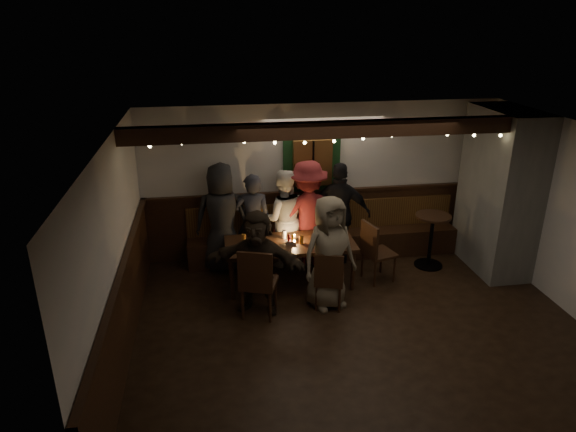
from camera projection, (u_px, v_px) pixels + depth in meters
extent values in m
cube|color=black|center=(360.00, 330.00, 6.84)|extent=(6.00, 5.00, 0.01)
cube|color=black|center=(372.00, 137.00, 5.88)|extent=(6.00, 5.00, 0.01)
cube|color=silver|center=(322.00, 180.00, 8.66)|extent=(6.00, 0.01, 2.60)
cube|color=silver|center=(115.00, 258.00, 5.92)|extent=(0.01, 5.00, 2.60)
cube|color=black|center=(321.00, 222.00, 8.91)|extent=(6.00, 0.05, 1.10)
cube|color=black|center=(125.00, 313.00, 6.20)|extent=(0.05, 5.00, 1.10)
cube|color=slate|center=(499.00, 191.00, 8.12)|extent=(0.70, 1.40, 2.60)
cube|color=black|center=(324.00, 245.00, 8.80)|extent=(4.60, 0.45, 0.45)
cube|color=#4B2A13|center=(322.00, 215.00, 8.79)|extent=(4.60, 0.06, 0.50)
cube|color=#143C19|center=(312.00, 162.00, 8.44)|extent=(0.95, 0.04, 1.00)
cube|color=#4B2A13|center=(312.00, 163.00, 8.39)|extent=(0.64, 0.12, 0.76)
cube|color=black|center=(349.00, 129.00, 6.84)|extent=(6.00, 0.16, 0.22)
sphere|color=#FFE599|center=(150.00, 146.00, 6.49)|extent=(0.04, 0.04, 0.04)
sphere|color=#FFE599|center=(182.00, 143.00, 6.54)|extent=(0.04, 0.04, 0.04)
sphere|color=#FFE599|center=(213.00, 142.00, 6.60)|extent=(0.04, 0.04, 0.04)
sphere|color=#FFE599|center=(244.00, 142.00, 6.66)|extent=(0.04, 0.04, 0.04)
sphere|color=#FFE599|center=(275.00, 143.00, 6.73)|extent=(0.04, 0.04, 0.04)
sphere|color=#FFE599|center=(305.00, 143.00, 6.79)|extent=(0.04, 0.04, 0.04)
sphere|color=#FFE599|center=(334.00, 141.00, 6.85)|extent=(0.04, 0.04, 0.04)
sphere|color=#FFE599|center=(363.00, 138.00, 6.90)|extent=(0.04, 0.04, 0.04)
sphere|color=#FFE599|center=(392.00, 136.00, 6.94)|extent=(0.04, 0.04, 0.04)
sphere|color=#FFE599|center=(420.00, 134.00, 7.00)|extent=(0.04, 0.04, 0.04)
sphere|color=#FFE599|center=(447.00, 134.00, 7.06)|extent=(0.04, 0.04, 0.04)
sphere|color=#FFE599|center=(474.00, 135.00, 7.13)|extent=(0.04, 0.04, 0.04)
sphere|color=#FFE599|center=(501.00, 135.00, 7.20)|extent=(0.04, 0.04, 0.04)
sphere|color=#FFE599|center=(527.00, 134.00, 7.25)|extent=(0.04, 0.04, 0.04)
cube|color=black|center=(290.00, 244.00, 7.77)|extent=(1.96, 0.84, 0.06)
cylinder|color=black|center=(232.00, 280.00, 7.45)|extent=(0.07, 0.07, 0.64)
cylinder|color=black|center=(230.00, 259.00, 8.09)|extent=(0.07, 0.07, 0.64)
cylinder|color=black|center=(353.00, 271.00, 7.71)|extent=(0.07, 0.07, 0.64)
cylinder|color=black|center=(341.00, 251.00, 8.35)|extent=(0.07, 0.07, 0.64)
cylinder|color=#BF7226|center=(244.00, 238.00, 7.75)|extent=(0.07, 0.07, 0.13)
cylinder|color=#BF7226|center=(267.00, 244.00, 7.56)|extent=(0.07, 0.07, 0.13)
cylinder|color=silver|center=(284.00, 234.00, 7.87)|extent=(0.07, 0.07, 0.13)
cylinder|color=#BF7226|center=(301.00, 240.00, 7.70)|extent=(0.07, 0.07, 0.13)
cylinder|color=silver|center=(322.00, 232.00, 7.98)|extent=(0.07, 0.07, 0.13)
cylinder|color=#BF7226|center=(341.00, 240.00, 7.68)|extent=(0.07, 0.07, 0.13)
cylinder|color=white|center=(257.00, 252.00, 7.42)|extent=(0.24, 0.24, 0.01)
cube|color=#B2B2B7|center=(291.00, 242.00, 7.71)|extent=(0.15, 0.09, 0.05)
cylinder|color=#990C0C|center=(289.00, 239.00, 7.69)|extent=(0.03, 0.03, 0.15)
cylinder|color=gold|center=(292.00, 239.00, 7.69)|extent=(0.03, 0.03, 0.15)
cylinder|color=silver|center=(294.00, 239.00, 7.80)|extent=(0.05, 0.05, 0.07)
sphere|color=#FFB24C|center=(294.00, 235.00, 7.78)|extent=(0.03, 0.03, 0.03)
cube|color=black|center=(259.00, 283.00, 7.04)|extent=(0.60, 0.60, 0.04)
cube|color=black|center=(255.00, 271.00, 6.73)|extent=(0.46, 0.19, 0.54)
cylinder|color=black|center=(275.00, 293.00, 7.27)|extent=(0.04, 0.04, 0.46)
cylinder|color=black|center=(270.00, 307.00, 6.92)|extent=(0.04, 0.04, 0.46)
cylinder|color=black|center=(249.00, 291.00, 7.33)|extent=(0.04, 0.04, 0.46)
cylinder|color=black|center=(243.00, 305.00, 6.98)|extent=(0.04, 0.04, 0.46)
cube|color=black|center=(329.00, 280.00, 7.26)|extent=(0.50, 0.50, 0.04)
cube|color=black|center=(329.00, 271.00, 7.00)|extent=(0.39, 0.16, 0.46)
cylinder|color=black|center=(341.00, 289.00, 7.46)|extent=(0.03, 0.03, 0.39)
cylinder|color=black|center=(340.00, 300.00, 7.16)|extent=(0.03, 0.03, 0.39)
cylinder|color=black|center=(319.00, 287.00, 7.51)|extent=(0.03, 0.03, 0.39)
cylinder|color=black|center=(316.00, 298.00, 7.21)|extent=(0.03, 0.03, 0.39)
cube|color=black|center=(379.00, 253.00, 7.97)|extent=(0.55, 0.55, 0.04)
cube|color=black|center=(369.00, 239.00, 7.79)|extent=(0.16, 0.44, 0.51)
cylinder|color=black|center=(394.00, 270.00, 7.98)|extent=(0.04, 0.04, 0.43)
cylinder|color=black|center=(375.00, 274.00, 7.84)|extent=(0.04, 0.04, 0.43)
cylinder|color=black|center=(381.00, 260.00, 8.28)|extent=(0.04, 0.04, 0.43)
cylinder|color=black|center=(362.00, 264.00, 8.14)|extent=(0.04, 0.04, 0.43)
cylinder|color=black|center=(428.00, 265.00, 8.57)|extent=(0.46, 0.46, 0.03)
cylinder|color=black|center=(431.00, 241.00, 8.41)|extent=(0.06, 0.06, 0.89)
cylinder|color=black|center=(433.00, 216.00, 8.25)|extent=(0.57, 0.57, 0.04)
imported|color=black|center=(222.00, 218.00, 8.18)|extent=(0.91, 0.62, 1.78)
imported|color=#2C2D37|center=(253.00, 222.00, 8.23)|extent=(0.64, 0.47, 1.61)
imported|color=silver|center=(283.00, 218.00, 8.34)|extent=(0.83, 0.66, 1.64)
imported|color=maroon|center=(307.00, 214.00, 8.35)|extent=(1.24, 0.83, 1.77)
imported|color=black|center=(340.00, 214.00, 8.42)|extent=(1.08, 0.67, 1.72)
imported|color=black|center=(257.00, 262.00, 7.03)|extent=(1.46, 0.91, 1.50)
imported|color=#756952|center=(329.00, 253.00, 7.13)|extent=(0.93, 0.75, 1.65)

